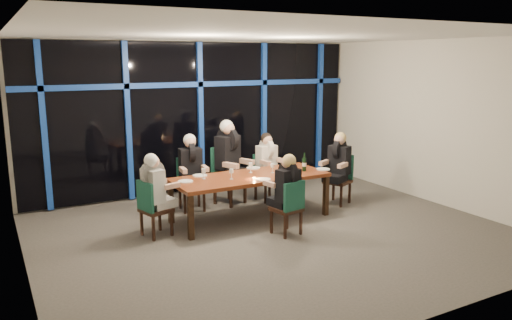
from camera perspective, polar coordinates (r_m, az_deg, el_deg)
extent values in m
plane|color=#59544F|center=(7.83, 2.14, -8.33)|extent=(7.00, 7.00, 0.00)
cube|color=silver|center=(10.12, -6.60, 4.90)|extent=(7.00, 0.04, 3.00)
cube|color=silver|center=(5.17, 19.66, -2.15)|extent=(7.00, 0.04, 3.00)
cube|color=silver|center=(6.41, -25.64, -0.04)|extent=(0.04, 6.00, 3.00)
cube|color=silver|center=(9.72, 20.25, 3.98)|extent=(0.04, 6.00, 3.00)
cube|color=white|center=(7.37, 2.32, 14.18)|extent=(7.00, 6.00, 0.04)
cube|color=black|center=(10.06, -6.47, 4.86)|extent=(6.86, 0.04, 2.94)
cube|color=#143CA0|center=(9.31, -23.10, 3.47)|extent=(0.10, 0.10, 2.94)
cube|color=#143CA0|center=(9.56, -14.43, 4.22)|extent=(0.10, 0.10, 2.94)
cube|color=#143CA0|center=(10.01, -6.36, 4.84)|extent=(0.10, 0.10, 2.94)
cube|color=#143CA0|center=(10.65, 0.89, 5.31)|extent=(0.10, 0.10, 2.94)
cube|color=#143CA0|center=(11.44, 7.24, 5.65)|extent=(0.10, 0.10, 2.94)
cube|color=#143CA0|center=(9.96, -6.45, 8.61)|extent=(6.86, 0.10, 0.10)
cube|color=#FF2D14|center=(10.75, -1.71, 8.84)|extent=(0.60, 0.05, 0.35)
cube|color=brown|center=(8.29, -0.67, -1.99)|extent=(2.60, 1.00, 0.06)
cube|color=black|center=(7.51, -7.47, -6.53)|extent=(0.08, 0.08, 0.69)
cube|color=black|center=(8.67, 7.99, -4.05)|extent=(0.08, 0.08, 0.69)
cube|color=black|center=(8.30, -9.71, -4.83)|extent=(0.08, 0.08, 0.69)
cube|color=black|center=(9.36, 4.76, -2.80)|extent=(0.08, 0.08, 0.69)
cube|color=black|center=(8.91, -7.37, -3.03)|extent=(0.48, 0.48, 0.06)
cube|color=#1A5643|center=(9.03, -7.73, -1.15)|extent=(0.43, 0.10, 0.48)
cube|color=black|center=(8.77, -8.13, -4.86)|extent=(0.04, 0.04, 0.40)
cube|color=black|center=(8.85, -5.95, -4.64)|extent=(0.04, 0.04, 0.40)
cube|color=black|center=(9.09, -8.67, -4.28)|extent=(0.04, 0.04, 0.40)
cube|color=black|center=(9.17, -6.57, -4.07)|extent=(0.04, 0.04, 0.40)
cube|color=black|center=(9.23, -3.01, -2.03)|extent=(0.65, 0.65, 0.07)
cube|color=#1A5643|center=(9.31, -4.04, -0.05)|extent=(0.48, 0.24, 0.55)
cube|color=black|center=(9.03, -2.88, -4.07)|extent=(0.06, 0.06, 0.46)
cube|color=black|center=(9.32, -1.27, -3.56)|extent=(0.06, 0.06, 0.46)
cube|color=black|center=(9.29, -4.72, -3.65)|extent=(0.06, 0.06, 0.46)
cube|color=black|center=(9.57, -3.10, -3.17)|extent=(0.06, 0.06, 0.46)
cube|color=black|center=(9.46, 1.34, -2.22)|extent=(0.44, 0.44, 0.05)
cube|color=#1A5643|center=(9.54, 0.71, -0.57)|extent=(0.41, 0.08, 0.45)
cube|color=black|center=(9.29, 1.09, -3.86)|extent=(0.04, 0.04, 0.38)
cube|color=black|center=(9.47, 2.71, -3.56)|extent=(0.04, 0.04, 0.38)
cube|color=black|center=(9.55, -0.04, -3.43)|extent=(0.04, 0.04, 0.38)
cube|color=black|center=(9.73, 1.56, -3.15)|extent=(0.04, 0.04, 0.38)
cube|color=black|center=(7.74, -11.35, -5.63)|extent=(0.50, 0.50, 0.05)
cube|color=#1A5643|center=(7.58, -12.57, -4.12)|extent=(0.15, 0.40, 0.45)
cube|color=black|center=(7.76, -9.61, -7.19)|extent=(0.04, 0.04, 0.38)
cube|color=black|center=(8.02, -10.94, -6.62)|extent=(0.04, 0.04, 0.38)
cube|color=black|center=(7.59, -11.65, -7.70)|extent=(0.04, 0.04, 0.38)
cube|color=black|center=(7.85, -12.94, -7.10)|extent=(0.04, 0.04, 0.38)
cube|color=black|center=(9.35, 9.31, -2.44)|extent=(0.56, 0.56, 0.06)
cube|color=#1A5643|center=(9.46, 9.89, -0.72)|extent=(0.22, 0.40, 0.47)
cube|color=black|center=(9.34, 7.86, -3.84)|extent=(0.05, 0.05, 0.39)
cube|color=black|center=(9.19, 9.70, -4.16)|extent=(0.05, 0.05, 0.39)
cube|color=black|center=(9.63, 8.84, -3.40)|extent=(0.05, 0.05, 0.39)
cube|color=black|center=(9.48, 10.64, -3.70)|extent=(0.05, 0.05, 0.39)
cube|color=black|center=(7.68, 3.47, -5.61)|extent=(0.46, 0.46, 0.05)
cube|color=#1A5643|center=(7.48, 4.40, -4.17)|extent=(0.40, 0.11, 0.44)
cube|color=black|center=(7.96, 3.55, -6.60)|extent=(0.04, 0.04, 0.37)
cube|color=black|center=(7.76, 1.78, -7.06)|extent=(0.04, 0.04, 0.37)
cube|color=black|center=(7.73, 5.14, -7.16)|extent=(0.04, 0.04, 0.37)
cube|color=black|center=(7.53, 3.36, -7.66)|extent=(0.04, 0.04, 0.37)
cube|color=black|center=(8.78, -7.19, -2.60)|extent=(0.39, 0.44, 0.13)
cube|color=black|center=(8.85, -7.50, -0.38)|extent=(0.41, 0.27, 0.54)
cylinder|color=black|center=(8.81, -7.54, 0.96)|extent=(0.14, 0.41, 0.40)
sphere|color=tan|center=(8.76, -7.53, 2.05)|extent=(0.20, 0.20, 0.20)
sphere|color=silver|center=(8.79, -7.60, 2.27)|extent=(0.22, 0.22, 0.22)
cube|color=tan|center=(8.60, -8.33, -1.15)|extent=(0.11, 0.29, 0.08)
cube|color=tan|center=(8.69, -5.88, -0.94)|extent=(0.11, 0.29, 0.08)
cube|color=black|center=(9.12, -2.40, -1.48)|extent=(0.54, 0.58, 0.15)
cube|color=black|center=(9.16, -3.25, 0.89)|extent=(0.51, 0.41, 0.62)
cylinder|color=black|center=(9.12, -3.27, 2.38)|extent=(0.28, 0.47, 0.46)
sphere|color=tan|center=(9.08, -3.18, 3.60)|extent=(0.23, 0.23, 0.23)
sphere|color=silver|center=(9.10, -3.39, 3.83)|extent=(0.25, 0.25, 0.25)
cube|color=tan|center=(8.86, -2.91, -0.62)|extent=(0.21, 0.34, 0.09)
cube|color=tan|center=(9.19, -1.10, -0.16)|extent=(0.21, 0.34, 0.09)
cube|color=silver|center=(9.35, 1.73, -1.81)|extent=(0.36, 0.41, 0.13)
cube|color=silver|center=(9.40, 1.22, 0.14)|extent=(0.38, 0.25, 0.51)
cylinder|color=silver|center=(9.36, 1.22, 1.34)|extent=(0.12, 0.39, 0.38)
sphere|color=tan|center=(9.32, 1.29, 2.32)|extent=(0.19, 0.19, 0.19)
sphere|color=black|center=(9.34, 1.17, 2.51)|extent=(0.21, 0.21, 0.21)
cube|color=tan|center=(9.12, 1.08, -0.30)|extent=(0.10, 0.28, 0.07)
cube|color=tan|center=(9.33, 2.90, -0.04)|extent=(0.10, 0.28, 0.07)
cube|color=black|center=(7.77, -10.70, -4.84)|extent=(0.45, 0.41, 0.13)
cube|color=black|center=(7.61, -11.69, -2.88)|extent=(0.30, 0.41, 0.51)
cylinder|color=black|center=(7.57, -11.75, -1.43)|extent=(0.39, 0.19, 0.38)
sphere|color=tan|center=(7.54, -11.69, -0.20)|extent=(0.19, 0.19, 0.19)
sphere|color=silver|center=(7.52, -11.93, -0.04)|extent=(0.21, 0.21, 0.21)
cube|color=tan|center=(7.58, -9.57, -2.93)|extent=(0.28, 0.14, 0.07)
cube|color=tan|center=(7.88, -11.07, -2.44)|extent=(0.28, 0.14, 0.07)
cube|color=black|center=(9.23, 9.00, -2.01)|extent=(0.50, 0.47, 0.13)
cube|color=black|center=(9.30, 9.49, 0.02)|extent=(0.36, 0.44, 0.53)
cylinder|color=black|center=(9.26, 9.54, 1.28)|extent=(0.40, 0.25, 0.39)
sphere|color=tan|center=(9.21, 9.52, 2.29)|extent=(0.20, 0.20, 0.20)
sphere|color=tan|center=(9.24, 9.63, 2.50)|extent=(0.22, 0.22, 0.22)
cube|color=tan|center=(9.20, 7.80, -0.30)|extent=(0.29, 0.18, 0.08)
cube|color=tan|center=(9.02, 9.88, -0.60)|extent=(0.29, 0.18, 0.08)
cube|color=black|center=(7.73, 2.95, -4.80)|extent=(0.38, 0.42, 0.12)
cube|color=black|center=(7.55, 3.69, -2.90)|extent=(0.39, 0.27, 0.50)
cylinder|color=black|center=(7.50, 3.71, -1.46)|extent=(0.15, 0.38, 0.37)
sphere|color=tan|center=(7.48, 3.63, -0.24)|extent=(0.19, 0.19, 0.19)
sphere|color=tan|center=(7.45, 3.82, -0.09)|extent=(0.20, 0.20, 0.20)
cube|color=tan|center=(7.81, 3.61, -2.36)|extent=(0.11, 0.27, 0.07)
cube|color=tan|center=(7.59, 1.61, -2.77)|extent=(0.11, 0.27, 0.07)
cylinder|color=white|center=(8.30, -6.42, -1.77)|extent=(0.24, 0.24, 0.01)
cylinder|color=white|center=(8.82, -0.30, -0.90)|extent=(0.24, 0.24, 0.01)
cylinder|color=white|center=(8.94, 3.42, -0.76)|extent=(0.24, 0.24, 0.01)
cylinder|color=white|center=(7.95, -8.06, -2.43)|extent=(0.24, 0.24, 0.01)
cylinder|color=white|center=(8.77, 7.41, -1.08)|extent=(0.24, 0.24, 0.01)
cylinder|color=white|center=(7.99, 0.83, -2.23)|extent=(0.24, 0.24, 0.01)
cylinder|color=black|center=(8.63, 5.54, -0.50)|extent=(0.07, 0.07, 0.23)
cylinder|color=black|center=(8.59, 5.56, 0.54)|extent=(0.03, 0.03, 0.09)
cylinder|color=silver|center=(8.63, 5.54, -0.50)|extent=(0.07, 0.07, 0.07)
cylinder|color=silver|center=(8.56, 4.24, -0.75)|extent=(0.10, 0.10, 0.18)
cylinder|color=silver|center=(8.59, 4.55, -0.59)|extent=(0.01, 0.01, 0.13)
cylinder|color=#FF9E4C|center=(8.03, -0.19, -2.10)|extent=(0.05, 0.05, 0.03)
cylinder|color=silver|center=(8.05, -2.82, -2.17)|extent=(0.06, 0.06, 0.01)
cylinder|color=silver|center=(8.04, -2.82, -1.82)|extent=(0.01, 0.01, 0.10)
cylinder|color=silver|center=(8.02, -2.83, -1.25)|extent=(0.07, 0.07, 0.07)
cylinder|color=silver|center=(8.49, -0.62, -1.43)|extent=(0.06, 0.06, 0.01)
cylinder|color=silver|center=(8.48, -0.62, -1.08)|extent=(0.01, 0.01, 0.10)
cylinder|color=silver|center=(8.46, -0.62, -0.53)|extent=(0.07, 0.07, 0.07)
cylinder|color=white|center=(8.48, 1.90, -1.45)|extent=(0.06, 0.06, 0.01)
cylinder|color=white|center=(8.47, 1.90, -1.14)|extent=(0.01, 0.01, 0.09)
cylinder|color=white|center=(8.46, 1.90, -0.63)|extent=(0.06, 0.06, 0.06)
cylinder|color=silver|center=(8.10, -5.99, -2.14)|extent=(0.06, 0.06, 0.01)
cylinder|color=silver|center=(8.09, -6.00, -1.79)|extent=(0.01, 0.01, 0.10)
cylinder|color=silver|center=(8.07, -6.01, -1.22)|extent=(0.07, 0.07, 0.07)
cylinder|color=silver|center=(8.75, 3.84, -1.07)|extent=(0.07, 0.07, 0.01)
cylinder|color=silver|center=(8.73, 3.84, -0.70)|extent=(0.01, 0.01, 0.11)
cylinder|color=silver|center=(8.71, 3.85, -0.10)|extent=(0.07, 0.07, 0.08)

